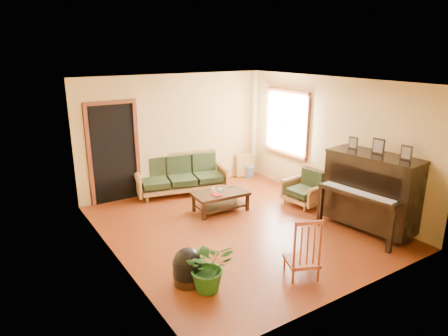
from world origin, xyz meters
TOP-DOWN VIEW (x-y plane):
  - floor at (0.00, 0.00)m, footprint 5.00×5.00m
  - doorway at (-1.45, 2.48)m, footprint 1.08×0.16m
  - window at (2.21, 1.30)m, footprint 0.12×1.36m
  - sofa at (-0.08, 2.13)m, footprint 2.14×1.27m
  - coffee_table at (0.10, 0.80)m, footprint 1.13×0.67m
  - armchair at (1.72, 0.14)m, footprint 0.79×0.82m
  - piano at (1.87, -1.35)m, footprint 1.12×1.68m
  - footstool at (-1.65, -1.12)m, footprint 0.54×0.54m
  - red_chair at (-0.19, -1.82)m, footprint 0.58×0.60m
  - leaning_frame at (1.81, 2.34)m, footprint 0.46×0.22m
  - ceramic_crock at (1.88, 2.26)m, footprint 0.27×0.27m
  - potted_plant at (-1.48, -1.41)m, footprint 0.78×0.73m
  - book at (-0.13, 0.70)m, footprint 0.17×0.22m
  - candle at (-0.04, 0.84)m, footprint 0.07×0.07m
  - glass_jar at (0.12, 0.84)m, footprint 0.12×0.12m
  - remote at (0.44, 0.94)m, footprint 0.14×0.04m

SIDE VIEW (x-z plane):
  - floor at x=0.00m, z-range 0.00..0.00m
  - ceramic_crock at x=1.88m, z-range 0.00..0.28m
  - coffee_table at x=0.10m, z-range 0.00..0.39m
  - footstool at x=-1.65m, z-range 0.00..0.40m
  - leaning_frame at x=1.81m, z-range 0.00..0.60m
  - potted_plant at x=-1.48m, z-range 0.00..0.72m
  - armchair at x=1.72m, z-range 0.00..0.76m
  - remote at x=0.44m, z-range 0.39..0.41m
  - book at x=-0.13m, z-range 0.39..0.41m
  - glass_jar at x=0.12m, z-range 0.39..0.46m
  - sofa at x=-0.08m, z-range 0.00..0.86m
  - candle at x=-0.04m, z-range 0.39..0.51m
  - red_chair at x=-0.19m, z-range 0.00..0.92m
  - piano at x=1.87m, z-range 0.00..1.39m
  - doorway at x=-1.45m, z-range 0.00..2.05m
  - window at x=2.21m, z-range 0.77..2.23m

